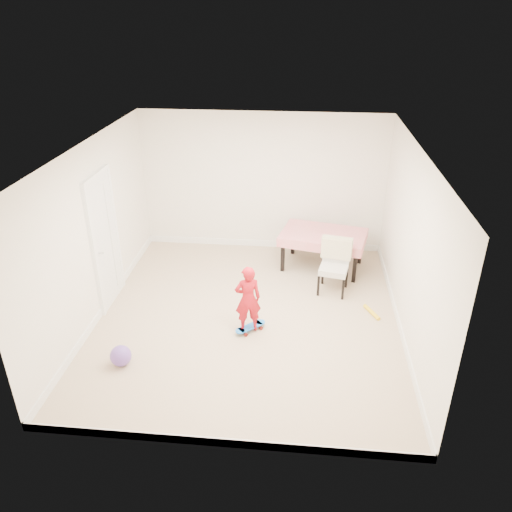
# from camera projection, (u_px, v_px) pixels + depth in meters

# --- Properties ---
(ground) EXTENTS (5.00, 5.00, 0.00)m
(ground) POSITION_uv_depth(u_px,v_px,m) (248.00, 317.00, 7.60)
(ground) COLOR tan
(ground) RESTS_ON ground
(ceiling) EXTENTS (4.50, 5.00, 0.04)m
(ceiling) POSITION_uv_depth(u_px,v_px,m) (247.00, 150.00, 6.42)
(ceiling) COLOR white
(ceiling) RESTS_ON wall_back
(wall_back) EXTENTS (4.50, 0.04, 2.60)m
(wall_back) POSITION_uv_depth(u_px,v_px,m) (263.00, 183.00, 9.20)
(wall_back) COLOR white
(wall_back) RESTS_ON ground
(wall_front) EXTENTS (4.50, 0.04, 2.60)m
(wall_front) POSITION_uv_depth(u_px,v_px,m) (218.00, 349.00, 4.81)
(wall_front) COLOR white
(wall_front) RESTS_ON ground
(wall_left) EXTENTS (0.04, 5.00, 2.60)m
(wall_left) POSITION_uv_depth(u_px,v_px,m) (94.00, 233.00, 7.20)
(wall_left) COLOR white
(wall_left) RESTS_ON ground
(wall_right) EXTENTS (0.04, 5.00, 2.60)m
(wall_right) POSITION_uv_depth(u_px,v_px,m) (410.00, 247.00, 6.81)
(wall_right) COLOR white
(wall_right) RESTS_ON ground
(door) EXTENTS (0.11, 0.94, 2.11)m
(door) POSITION_uv_depth(u_px,v_px,m) (105.00, 242.00, 7.59)
(door) COLOR white
(door) RESTS_ON ground
(baseboard_back) EXTENTS (4.50, 0.02, 0.12)m
(baseboard_back) POSITION_uv_depth(u_px,v_px,m) (262.00, 243.00, 9.78)
(baseboard_back) COLOR white
(baseboard_back) RESTS_ON ground
(baseboard_front) EXTENTS (4.50, 0.02, 0.12)m
(baseboard_front) POSITION_uv_depth(u_px,v_px,m) (222.00, 442.00, 5.36)
(baseboard_front) COLOR white
(baseboard_front) RESTS_ON ground
(baseboard_left) EXTENTS (0.02, 5.00, 0.12)m
(baseboard_left) POSITION_uv_depth(u_px,v_px,m) (105.00, 306.00, 7.77)
(baseboard_left) COLOR white
(baseboard_left) RESTS_ON ground
(baseboard_right) EXTENTS (0.02, 5.00, 0.12)m
(baseboard_right) POSITION_uv_depth(u_px,v_px,m) (398.00, 322.00, 7.37)
(baseboard_right) COLOR white
(baseboard_right) RESTS_ON ground
(dining_table) EXTENTS (1.61, 1.21, 0.67)m
(dining_table) POSITION_uv_depth(u_px,v_px,m) (322.00, 250.00, 8.89)
(dining_table) COLOR red
(dining_table) RESTS_ON ground
(dining_chair) EXTENTS (0.60, 0.66, 0.91)m
(dining_chair) POSITION_uv_depth(u_px,v_px,m) (334.00, 267.00, 8.07)
(dining_chair) COLOR silver
(dining_chair) RESTS_ON ground
(skateboard) EXTENTS (0.50, 0.48, 0.08)m
(skateboard) POSITION_uv_depth(u_px,v_px,m) (250.00, 328.00, 7.27)
(skateboard) COLOR blue
(skateboard) RESTS_ON ground
(child) EXTENTS (0.43, 0.34, 1.03)m
(child) POSITION_uv_depth(u_px,v_px,m) (248.00, 301.00, 7.04)
(child) COLOR #B6121D
(child) RESTS_ON ground
(balloon) EXTENTS (0.28, 0.28, 0.28)m
(balloon) POSITION_uv_depth(u_px,v_px,m) (121.00, 356.00, 6.55)
(balloon) COLOR #6B48AC
(balloon) RESTS_ON ground
(foam_toy) EXTENTS (0.23, 0.39, 0.06)m
(foam_toy) POSITION_uv_depth(u_px,v_px,m) (372.00, 312.00, 7.66)
(foam_toy) COLOR yellow
(foam_toy) RESTS_ON ground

